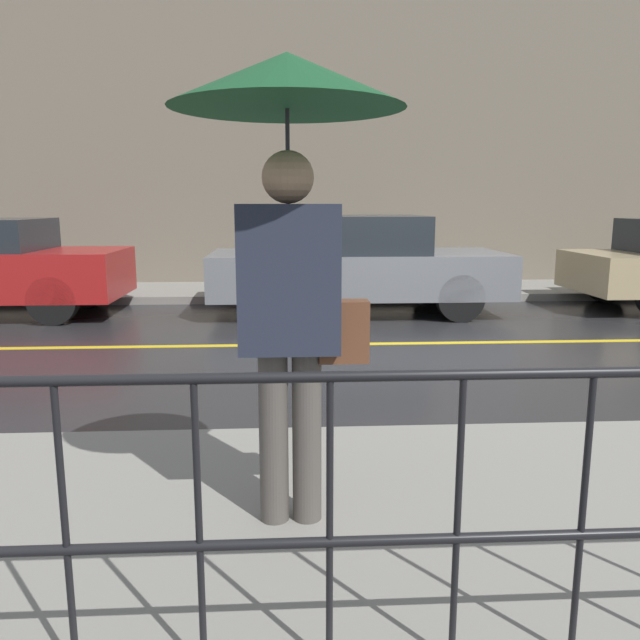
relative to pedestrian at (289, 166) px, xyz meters
The scene contains 7 objects.
ground_plane 5.15m from the pedestrian, 70.29° to the left, with size 80.00×80.00×0.00m, color #262628.
sidewalk_near 2.42m from the pedestrian, ahead, with size 28.00×2.59×0.13m.
sidewalk_far 9.09m from the pedestrian, 79.54° to the left, with size 28.00×2.07×0.13m.
lane_marking 5.15m from the pedestrian, 70.29° to the left, with size 25.20×0.12×0.01m.
building_storefront 10.20m from the pedestrian, 80.77° to the left, with size 28.00×0.30×6.95m.
pedestrian is the anchor object (origin of this frame).
car_grey 6.96m from the pedestrian, 81.09° to the left, with size 4.55×1.92×1.52m.
Camera 1 is at (-1.64, -7.44, 1.71)m, focal length 35.00 mm.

